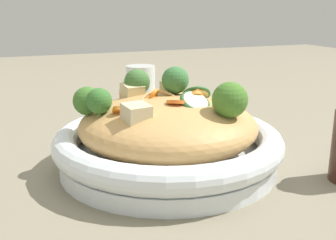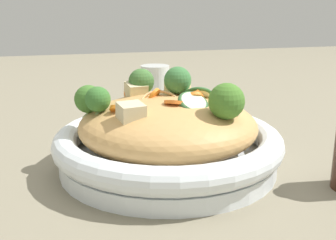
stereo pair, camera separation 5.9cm
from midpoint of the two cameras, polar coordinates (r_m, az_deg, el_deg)
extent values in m
plane|color=gray|center=(0.61, -2.77, -6.51)|extent=(3.00, 3.00, 0.00)
cylinder|color=white|center=(0.61, -2.79, -5.50)|extent=(0.31, 0.31, 0.02)
torus|color=white|center=(0.60, -2.82, -2.86)|extent=(0.33, 0.33, 0.04)
ellipsoid|color=tan|center=(0.59, -2.85, -0.80)|extent=(0.26, 0.26, 0.08)
torus|color=tan|center=(0.58, -3.91, 2.19)|extent=(0.06, 0.07, 0.03)
torus|color=tan|center=(0.60, 0.96, 1.61)|extent=(0.06, 0.06, 0.03)
cone|color=#9DBA6D|center=(0.65, -6.90, 3.30)|extent=(0.02, 0.02, 0.01)
sphere|color=#416F34|center=(0.64, -6.96, 5.22)|extent=(0.05, 0.05, 0.04)
cone|color=#9CBF73|center=(0.54, 5.40, 0.39)|extent=(0.03, 0.03, 0.01)
sphere|color=#447729|center=(0.54, 5.46, 2.76)|extent=(0.07, 0.07, 0.05)
cone|color=#9FC073|center=(0.57, -12.46, 0.51)|extent=(0.03, 0.03, 0.02)
sphere|color=#376D2D|center=(0.56, -12.58, 2.61)|extent=(0.05, 0.05, 0.04)
cone|color=#A5B77B|center=(0.59, -13.83, 0.52)|extent=(0.02, 0.02, 0.02)
sphere|color=#3E702B|center=(0.59, -13.97, 2.54)|extent=(0.04, 0.04, 0.04)
cone|color=#A0BD6F|center=(0.62, -1.74, 3.37)|extent=(0.03, 0.02, 0.02)
sphere|color=#3A733B|center=(0.61, -1.76, 5.52)|extent=(0.05, 0.05, 0.04)
cylinder|color=orange|center=(0.60, -4.93, 3.33)|extent=(0.03, 0.03, 0.02)
cylinder|color=orange|center=(0.65, -8.19, 3.40)|extent=(0.03, 0.04, 0.03)
cylinder|color=orange|center=(0.56, -1.55, 2.43)|extent=(0.04, 0.04, 0.01)
cylinder|color=orange|center=(0.58, 1.71, 2.98)|extent=(0.03, 0.02, 0.03)
cylinder|color=orange|center=(0.58, 0.74, 2.89)|extent=(0.02, 0.03, 0.03)
cylinder|color=orange|center=(0.55, -9.71, 1.19)|extent=(0.03, 0.03, 0.02)
cylinder|color=beige|center=(0.56, 0.75, 2.46)|extent=(0.04, 0.04, 0.02)
torus|color=#305A2F|center=(0.56, 0.75, 2.46)|extent=(0.05, 0.05, 0.03)
cylinder|color=beige|center=(0.61, 1.17, 3.50)|extent=(0.04, 0.04, 0.03)
torus|color=#2D612D|center=(0.61, 1.17, 3.50)|extent=(0.05, 0.05, 0.03)
cube|color=beige|center=(0.65, -1.93, 4.28)|extent=(0.04, 0.04, 0.03)
cube|color=beige|center=(0.64, -7.64, 3.80)|extent=(0.04, 0.03, 0.03)
cube|color=beige|center=(0.52, -7.67, 0.85)|extent=(0.04, 0.04, 0.03)
cube|color=beige|center=(0.57, 5.62, 2.13)|extent=(0.04, 0.04, 0.02)
cylinder|color=silver|center=(0.88, -5.70, 3.95)|extent=(0.06, 0.06, 0.11)
camera|label=1|loc=(0.03, -92.86, -0.81)|focal=43.97mm
camera|label=2|loc=(0.03, 87.14, 0.81)|focal=43.97mm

